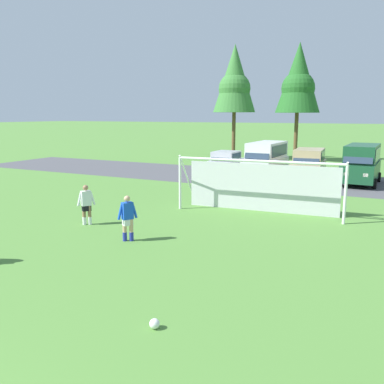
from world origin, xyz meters
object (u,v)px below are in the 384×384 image
(parked_car_slot_left, at_px, (266,159))
(parked_car_slot_center, at_px, (362,163))
(parked_car_slot_center_left, at_px, (309,165))
(soccer_goal, at_px, (260,184))
(parked_car_slot_far_left, at_px, (225,163))
(player_winger_left, at_px, (86,205))
(soccer_ball, at_px, (155,324))
(player_striker_near, at_px, (128,218))

(parked_car_slot_left, distance_m, parked_car_slot_center, 6.22)
(parked_car_slot_left, height_order, parked_car_slot_center, same)
(parked_car_slot_center_left, bearing_deg, soccer_goal, -91.80)
(parked_car_slot_far_left, distance_m, parked_car_slot_left, 3.27)
(player_winger_left, xyz_separation_m, parked_car_slot_far_left, (-0.21, 15.73, 0.05))
(soccer_ball, distance_m, parked_car_slot_left, 21.53)
(player_striker_near, height_order, parked_car_slot_center, parked_car_slot_center)
(player_winger_left, bearing_deg, player_striker_near, -20.81)
(parked_car_slot_left, xyz_separation_m, parked_car_slot_center, (6.21, 0.24, 0.00))
(soccer_goal, bearing_deg, soccer_ball, -84.31)
(soccer_goal, distance_m, player_striker_near, 6.94)
(player_winger_left, distance_m, parked_car_slot_far_left, 15.73)
(parked_car_slot_center, bearing_deg, parked_car_slot_center_left, -172.05)
(parked_car_slot_center_left, bearing_deg, player_striker_near, -101.22)
(player_winger_left, xyz_separation_m, parked_car_slot_left, (3.00, 15.37, 0.52))
(soccer_goal, xyz_separation_m, player_winger_left, (-5.67, -5.24, -0.47))
(soccer_goal, height_order, player_striker_near, soccer_goal)
(soccer_ball, height_order, parked_car_slot_center, parked_car_slot_center)
(player_striker_near, xyz_separation_m, parked_car_slot_center, (6.45, 16.67, 0.52))
(soccer_goal, xyz_separation_m, parked_car_slot_far_left, (-5.88, 10.49, -0.42))
(player_striker_near, distance_m, player_winger_left, 2.95)
(soccer_goal, relative_size, parked_car_slot_center, 1.54)
(parked_car_slot_center_left, bearing_deg, player_winger_left, -111.52)
(player_winger_left, bearing_deg, parked_car_slot_center_left, 68.48)
(soccer_goal, bearing_deg, parked_car_slot_left, 104.73)
(parked_car_slot_center, bearing_deg, soccer_goal, -108.89)
(soccer_ball, bearing_deg, parked_car_slot_center, 83.47)
(parked_car_slot_far_left, bearing_deg, player_winger_left, -89.22)
(parked_car_slot_center_left, relative_size, parked_car_slot_center, 0.96)
(soccer_ball, distance_m, parked_car_slot_center_left, 20.99)
(player_striker_near, relative_size, parked_car_slot_far_left, 0.39)
(soccer_ball, distance_m, player_striker_near, 6.24)
(player_striker_near, height_order, parked_car_slot_center_left, parked_car_slot_center_left)
(player_striker_near, bearing_deg, soccer_ball, -49.81)
(player_striker_near, xyz_separation_m, parked_car_slot_center_left, (3.22, 16.21, 0.29))
(player_winger_left, bearing_deg, parked_car_slot_center, 59.45)
(soccer_ball, distance_m, parked_car_slot_far_left, 22.63)
(parked_car_slot_far_left, xyz_separation_m, parked_car_slot_center, (9.43, -0.11, 0.47))
(player_winger_left, distance_m, parked_car_slot_center, 18.14)
(soccer_ball, relative_size, parked_car_slot_center_left, 0.05)
(player_winger_left, distance_m, parked_car_slot_left, 15.67)
(soccer_ball, height_order, parked_car_slot_center_left, parked_car_slot_center_left)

